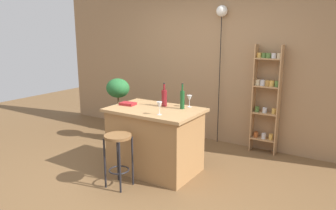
{
  "coord_description": "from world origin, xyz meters",
  "views": [
    {
      "loc": [
        2.38,
        -3.15,
        1.91
      ],
      "look_at": [
        0.05,
        0.55,
        0.89
      ],
      "focal_mm": 34.53,
      "sensor_mm": 36.0,
      "label": 1
    }
  ],
  "objects": [
    {
      "name": "bottle_wine_red",
      "position": [
        0.03,
        0.49,
        1.01
      ],
      "size": [
        0.08,
        0.08,
        0.32
      ],
      "color": "maroon",
      "rests_on": "kitchen_counter"
    },
    {
      "name": "plant_stool",
      "position": [
        -1.27,
        1.02,
        0.2
      ],
      "size": [
        0.29,
        0.29,
        0.4
      ],
      "primitive_type": "cylinder",
      "color": "#2D2823",
      "rests_on": "ground"
    },
    {
      "name": "potted_plant",
      "position": [
        -1.27,
        1.02,
        0.85
      ],
      "size": [
        0.42,
        0.38,
        0.7
      ],
      "color": "#514C47",
      "rests_on": "plant_stool"
    },
    {
      "name": "pendant_globe_light",
      "position": [
        0.26,
        1.84,
        2.15
      ],
      "size": [
        0.18,
        0.18,
        2.3
      ],
      "color": "black",
      "rests_on": "ground"
    },
    {
      "name": "wine_glass_left",
      "position": [
        0.23,
        0.07,
        1.0
      ],
      "size": [
        0.07,
        0.07,
        0.16
      ],
      "color": "silver",
      "rests_on": "kitchen_counter"
    },
    {
      "name": "bar_stool",
      "position": [
        -0.11,
        -0.33,
        0.5
      ],
      "size": [
        0.33,
        0.33,
        0.67
      ],
      "color": "black",
      "rests_on": "ground"
    },
    {
      "name": "spice_shelf",
      "position": [
        1.06,
        1.8,
        0.9
      ],
      "size": [
        0.41,
        0.17,
        1.7
      ],
      "color": "tan",
      "rests_on": "ground"
    },
    {
      "name": "ground",
      "position": [
        0.0,
        0.0,
        0.0
      ],
      "size": [
        12.0,
        12.0,
        0.0
      ],
      "primitive_type": "plane",
      "color": "brown"
    },
    {
      "name": "bottle_spirits_clear",
      "position": [
        0.31,
        0.49,
        1.01
      ],
      "size": [
        0.06,
        0.06,
        0.34
      ],
      "color": "#194C23",
      "rests_on": "kitchen_counter"
    },
    {
      "name": "kitchen_counter",
      "position": [
        0.0,
        0.3,
        0.44
      ],
      "size": [
        1.23,
        0.82,
        0.88
      ],
      "color": "#9E7042",
      "rests_on": "ground"
    },
    {
      "name": "wine_glass_center",
      "position": [
        0.34,
        0.63,
        1.0
      ],
      "size": [
        0.07,
        0.07,
        0.16
      ],
      "color": "silver",
      "rests_on": "kitchen_counter"
    },
    {
      "name": "back_wall",
      "position": [
        0.0,
        1.95,
        1.4
      ],
      "size": [
        6.4,
        0.1,
        2.8
      ],
      "primitive_type": "cube",
      "color": "#997551",
      "rests_on": "ground"
    },
    {
      "name": "cookbook",
      "position": [
        -0.44,
        0.28,
        0.9
      ],
      "size": [
        0.22,
        0.17,
        0.03
      ],
      "primitive_type": "cube",
      "rotation": [
        0.0,
        0.0,
        0.11
      ],
      "color": "maroon",
      "rests_on": "kitchen_counter"
    }
  ]
}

